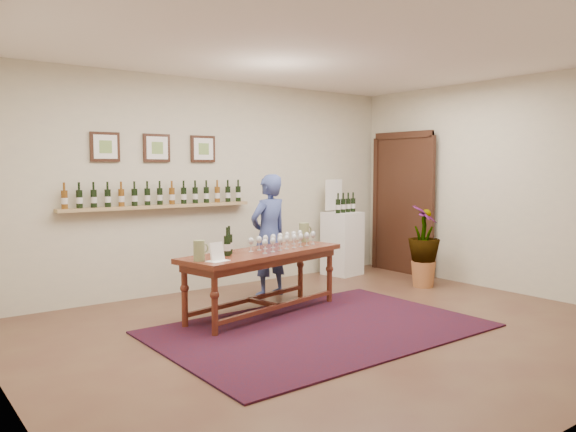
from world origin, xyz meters
TOP-DOWN VIEW (x-y plane):
  - ground at (0.00, 0.00)m, footprint 6.00×6.00m
  - room_shell at (2.11, 1.86)m, footprint 6.00×6.00m
  - rug at (-0.12, 0.09)m, footprint 3.25×2.19m
  - tasting_table at (-0.25, 0.93)m, footprint 2.11×1.05m
  - table_glasses at (0.07, 0.98)m, footprint 1.21×0.58m
  - table_bottles at (-0.70, 0.91)m, footprint 0.29×0.21m
  - pitcher_left at (-1.14, 0.75)m, footprint 0.15×0.15m
  - pitcher_right at (0.59, 1.25)m, footprint 0.19×0.19m
  - menu_card at (-1.00, 0.64)m, footprint 0.24×0.20m
  - display_pedestal at (2.04, 2.14)m, footprint 0.55×0.55m
  - pedestal_bottles at (2.02, 2.05)m, footprint 0.34×0.14m
  - info_sign at (2.00, 2.30)m, footprint 0.37×0.08m
  - potted_plant at (2.33, 0.81)m, footprint 0.72×0.72m
  - person at (0.32, 1.64)m, footprint 0.61×0.45m

SIDE VIEW (x-z plane):
  - ground at x=0.00m, z-range 0.00..0.00m
  - rug at x=-0.12m, z-range 0.00..0.02m
  - display_pedestal at x=2.04m, z-range 0.00..0.96m
  - potted_plant at x=2.33m, z-range 0.08..1.05m
  - tasting_table at x=-0.25m, z-range 0.25..0.97m
  - person at x=0.32m, z-range 0.00..1.55m
  - table_glasses at x=0.07m, z-range 0.72..0.88m
  - menu_card at x=-1.00m, z-range 0.72..0.90m
  - pitcher_left at x=-1.14m, z-range 0.72..0.92m
  - pitcher_right at x=0.59m, z-range 0.72..0.95m
  - table_bottles at x=-0.70m, z-range 0.72..0.99m
  - room_shell at x=2.11m, z-range -1.88..4.12m
  - pedestal_bottles at x=2.02m, z-range 0.96..1.29m
  - info_sign at x=2.00m, z-range 0.96..1.48m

